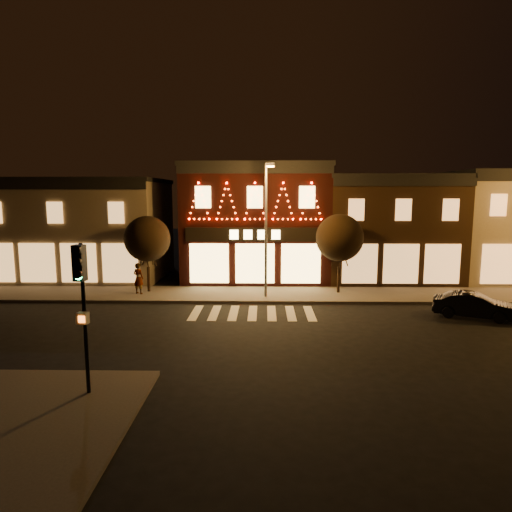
{
  "coord_description": "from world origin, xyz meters",
  "views": [
    {
      "loc": [
        0.59,
        -18.39,
        6.21
      ],
      "look_at": [
        0.18,
        4.0,
        3.03
      ],
      "focal_mm": 30.82,
      "sensor_mm": 36.0,
      "label": 1
    }
  ],
  "objects_px": {
    "dark_sedan": "(474,305)",
    "streetlamp_mid": "(267,220)",
    "traffic_signal_near": "(82,290)",
    "pedestrian": "(138,278)"
  },
  "relations": [
    {
      "from": "streetlamp_mid",
      "to": "pedestrian",
      "type": "bearing_deg",
      "value": -177.61
    },
    {
      "from": "traffic_signal_near",
      "to": "pedestrian",
      "type": "distance_m",
      "value": 13.99
    },
    {
      "from": "streetlamp_mid",
      "to": "pedestrian",
      "type": "xyz_separation_m",
      "value": [
        -7.8,
        0.81,
        -3.61
      ]
    },
    {
      "from": "dark_sedan",
      "to": "streetlamp_mid",
      "type": "bearing_deg",
      "value": 94.21
    },
    {
      "from": "traffic_signal_near",
      "to": "dark_sedan",
      "type": "relative_size",
      "value": 1.19
    },
    {
      "from": "dark_sedan",
      "to": "pedestrian",
      "type": "distance_m",
      "value": 18.79
    },
    {
      "from": "traffic_signal_near",
      "to": "streetlamp_mid",
      "type": "height_order",
      "value": "streetlamp_mid"
    },
    {
      "from": "traffic_signal_near",
      "to": "dark_sedan",
      "type": "height_order",
      "value": "traffic_signal_near"
    },
    {
      "from": "streetlamp_mid",
      "to": "pedestrian",
      "type": "relative_size",
      "value": 4.07
    },
    {
      "from": "traffic_signal_near",
      "to": "pedestrian",
      "type": "height_order",
      "value": "traffic_signal_near"
    }
  ]
}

